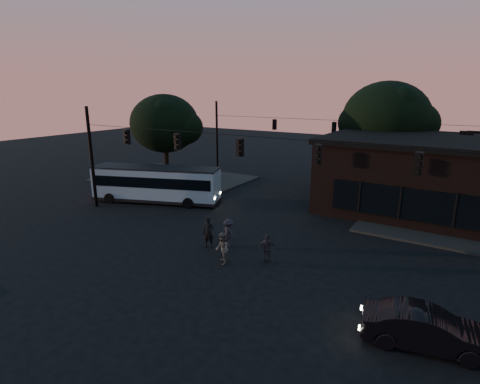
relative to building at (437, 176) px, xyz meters
The scene contains 14 objects.
ground 18.53m from the building, 119.40° to the right, with size 120.00×120.00×0.00m, color black.
sidewalk_far_right 4.45m from the building, 33.35° to the right, with size 14.00×10.00×0.15m, color black.
sidewalk_far_left 23.23m from the building, behind, with size 14.00×10.00×0.15m, color black.
building is the anchor object (origin of this frame).
tree_behind 8.57m from the building, 129.68° to the left, with size 7.60×7.60×9.43m.
tree_left 23.37m from the building, behind, with size 6.40×6.40×8.30m.
signal_rig_near 15.08m from the building, 126.93° to the right, with size 26.24×0.30×7.50m.
signal_rig_far 9.97m from the building, 155.90° to the left, with size 26.24×0.30×7.50m.
bus 20.80m from the building, 155.40° to the right, with size 10.23×5.70×2.83m.
car 16.75m from the building, 85.10° to the right, with size 1.48×4.25×1.40m, color black.
pedestrian_a 17.06m from the building, 126.24° to the right, with size 0.65×0.43×1.79m, color black.
pedestrian_b 17.17m from the building, 118.70° to the right, with size 0.81×0.63×1.66m, color #524F4A.
pedestrian_c 15.15m from the building, 114.82° to the right, with size 0.91×0.38×1.56m, color #2B262E.
pedestrian_d 15.96m from the building, 125.34° to the right, with size 1.04×0.60×1.62m, color black.
Camera 1 is at (10.89, -13.38, 8.57)m, focal length 28.00 mm.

